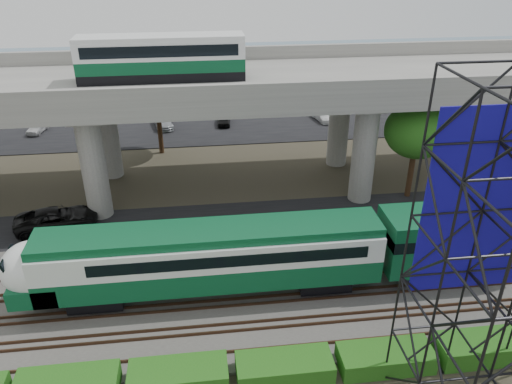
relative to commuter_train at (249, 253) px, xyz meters
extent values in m
plane|color=#474233|center=(-0.02, -2.00, -2.88)|extent=(140.00, 140.00, 0.00)
cube|color=slate|center=(-0.02, 0.00, -2.78)|extent=(90.00, 12.00, 0.20)
cube|color=black|center=(-0.02, 8.50, -2.84)|extent=(90.00, 5.00, 0.08)
cube|color=black|center=(-0.02, 32.00, -2.84)|extent=(90.00, 18.00, 0.08)
cube|color=slate|center=(-0.02, 54.00, -2.87)|extent=(140.00, 40.00, 0.03)
cube|color=#472D1E|center=(-0.02, -4.72, -2.60)|extent=(90.00, 0.08, 0.16)
cube|color=#472D1E|center=(-0.02, -3.28, -2.60)|extent=(90.00, 0.08, 0.16)
cube|color=#472D1E|center=(-0.02, -2.72, -2.60)|extent=(90.00, 0.08, 0.16)
cube|color=#472D1E|center=(-0.02, -1.28, -2.60)|extent=(90.00, 0.08, 0.16)
cube|color=#472D1E|center=(-0.02, -0.72, -2.60)|extent=(90.00, 0.08, 0.16)
cube|color=#472D1E|center=(-0.02, 0.72, -2.60)|extent=(90.00, 0.08, 0.16)
cube|color=#472D1E|center=(-0.02, 1.28, -2.60)|extent=(90.00, 0.08, 0.16)
cube|color=#472D1E|center=(-0.02, 2.72, -2.60)|extent=(90.00, 0.08, 0.16)
cube|color=#472D1E|center=(-0.02, 3.28, -2.60)|extent=(90.00, 0.08, 0.16)
cube|color=#472D1E|center=(-0.02, 4.72, -2.60)|extent=(90.00, 0.08, 0.16)
cube|color=black|center=(-8.62, 0.00, -2.07)|extent=(3.00, 2.20, 0.90)
cube|color=black|center=(4.38, 0.00, -2.07)|extent=(3.00, 2.20, 0.90)
cube|color=#0B4D2A|center=(-2.12, 0.00, -0.92)|extent=(19.00, 3.00, 1.40)
cube|color=silver|center=(-2.12, 0.00, 0.53)|extent=(19.00, 3.00, 1.50)
cube|color=#0B4D2A|center=(-2.12, 0.00, 1.53)|extent=(19.00, 2.60, 0.50)
cube|color=black|center=(-1.12, 0.00, 0.58)|extent=(15.00, 3.06, 0.70)
ellipsoid|color=silver|center=(-11.62, 0.00, -0.02)|extent=(3.60, 3.00, 3.20)
cube|color=#0B4D2A|center=(-11.62, 0.00, -1.07)|extent=(2.60, 3.00, 1.10)
cube|color=black|center=(-12.72, 0.00, 0.48)|extent=(0.48, 2.00, 1.09)
cube|color=#0B4D2A|center=(11.88, 0.00, 0.08)|extent=(8.00, 3.00, 3.40)
cube|color=#9E9B93|center=(-0.02, 14.00, 5.72)|extent=(80.00, 12.00, 1.20)
cube|color=#9E9B93|center=(-0.02, 8.25, 6.87)|extent=(80.00, 0.50, 1.10)
cube|color=#9E9B93|center=(-0.02, 19.75, 6.87)|extent=(80.00, 0.50, 1.10)
cylinder|color=#9E9B93|center=(-10.02, 10.50, 1.12)|extent=(1.80, 1.80, 8.00)
cylinder|color=#9E9B93|center=(-10.02, 17.50, 1.12)|extent=(1.80, 1.80, 8.00)
cube|color=#9E9B93|center=(-10.02, 14.00, 4.82)|extent=(2.40, 9.00, 0.60)
cylinder|color=#9E9B93|center=(9.98, 10.50, 1.12)|extent=(1.80, 1.80, 8.00)
cylinder|color=#9E9B93|center=(9.98, 17.50, 1.12)|extent=(1.80, 1.80, 8.00)
cube|color=#9E9B93|center=(9.98, 14.00, 4.82)|extent=(2.40, 9.00, 0.60)
cube|color=black|center=(-4.77, 14.00, 6.67)|extent=(12.00, 2.50, 0.70)
cube|color=#0B4D2A|center=(-4.77, 14.00, 7.47)|extent=(12.00, 2.50, 0.90)
cube|color=silver|center=(-4.77, 14.00, 8.57)|extent=(12.00, 2.50, 1.30)
cube|color=black|center=(-4.77, 14.00, 8.62)|extent=(11.00, 2.56, 0.80)
cube|color=silver|center=(-4.77, 14.00, 9.37)|extent=(12.00, 2.40, 0.30)
cube|color=#1B5613|center=(-4.02, -6.30, -2.31)|extent=(4.60, 1.80, 1.15)
cube|color=#1B5613|center=(0.98, -6.30, -2.37)|extent=(4.60, 1.80, 1.03)
cube|color=#1B5613|center=(5.98, -6.30, -2.38)|extent=(4.60, 1.80, 1.01)
cube|color=#1B5613|center=(10.98, -6.30, -2.32)|extent=(4.60, 1.80, 1.12)
cylinder|color=#382314|center=(13.98, 10.50, -0.48)|extent=(0.44, 0.44, 4.80)
ellipsoid|color=#1B5613|center=(13.98, 10.50, 2.72)|extent=(4.94, 4.94, 4.18)
cylinder|color=#382314|center=(-6.02, 22.00, -0.48)|extent=(0.44, 0.44, 4.80)
ellipsoid|color=#1B5613|center=(-6.02, 22.00, 2.72)|extent=(4.94, 4.94, 4.18)
imported|color=black|center=(-12.79, 8.76, -2.02)|extent=(6.02, 3.64, 1.56)
imported|color=silver|center=(-19.22, 29.00, -2.24)|extent=(1.94, 3.52, 1.13)
imported|color=silver|center=(-11.72, 34.00, -2.20)|extent=(1.63, 3.75, 1.20)
imported|color=#9A9EA1|center=(-6.15, 29.00, -2.18)|extent=(2.52, 4.52, 1.24)
imported|color=white|center=(-3.85, 34.00, -2.17)|extent=(3.14, 4.94, 1.27)
imported|color=black|center=(0.43, 29.00, -2.23)|extent=(1.55, 3.42, 1.14)
imported|color=#979A9E|center=(6.43, 34.00, -2.26)|extent=(1.54, 3.41, 1.09)
imported|color=white|center=(11.55, 29.00, -2.25)|extent=(2.34, 4.07, 1.11)
imported|color=#A9ADB1|center=(18.45, 34.00, -2.16)|extent=(3.06, 4.94, 1.28)
camera|label=1|loc=(-2.48, -23.14, 16.12)|focal=35.00mm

